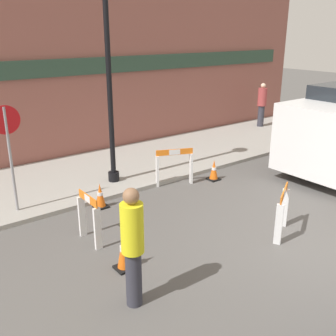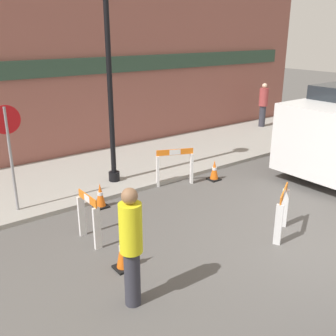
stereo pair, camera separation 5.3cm
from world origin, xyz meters
name	(u,v)px [view 2 (the right image)]	position (x,y,z in m)	size (l,w,h in m)	color
ground_plane	(331,252)	(0.00, 0.00, 0.00)	(60.00, 60.00, 0.00)	#565451
sidewalk_slab	(141,162)	(0.00, 6.31, 0.05)	(18.00, 3.61, 0.10)	#9E9B93
storefront_facade	(106,66)	(0.00, 8.18, 2.75)	(18.00, 0.22, 5.50)	#93564C
streetlamp_post	(108,44)	(-1.47, 5.33, 3.54)	(0.44, 0.44, 5.36)	black
stop_sign	(9,142)	(-4.05, 5.05, 1.65)	(0.60, 0.06, 2.31)	gray
barricade_0	(175,165)	(-0.22, 4.35, 0.54)	(0.95, 0.50, 0.97)	white
barricade_1	(89,217)	(-3.33, 3.00, 0.51)	(0.13, 0.70, 0.98)	white
barricade_2	(282,211)	(-0.21, 0.98, 0.53)	(0.81, 0.53, 0.97)	white
traffic_cone_0	(214,171)	(0.84, 3.98, 0.27)	(0.30, 0.30, 0.56)	black
traffic_cone_1	(123,252)	(-3.29, 1.84, 0.33)	(0.30, 0.30, 0.68)	black
traffic_cone_2	(100,196)	(-2.43, 4.27, 0.28)	(0.30, 0.30, 0.59)	black
person_worker	(131,244)	(-3.64, 0.97, 1.01)	(0.46, 0.46, 1.85)	#33333D
person_pedestrian	(263,103)	(6.45, 7.10, 1.04)	(0.45, 0.45, 1.75)	#33333D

